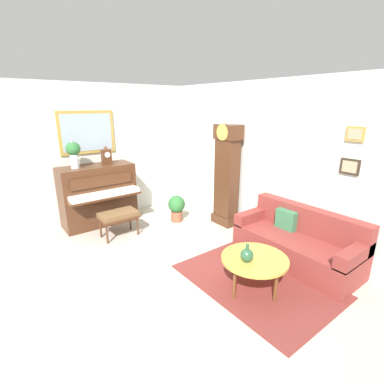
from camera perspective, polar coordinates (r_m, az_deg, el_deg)
The scene contains 13 objects.
ground_plane at distance 4.50m, azimuth -7.77°, elevation -15.84°, with size 6.40×6.00×0.10m, color #B2A899.
wall_left at distance 6.27m, azimuth -20.30°, elevation 7.12°, with size 0.13×4.90×2.80m.
wall_back at distance 5.44m, azimuth 14.20°, elevation 6.18°, with size 5.30×0.13×2.80m.
area_rug at distance 4.31m, azimuth 12.72°, elevation -16.85°, with size 2.10×1.50×0.01m, color maroon.
piano at distance 6.11m, azimuth -18.18°, elevation -0.55°, with size 0.87×1.44×1.23m.
piano_bench at distance 5.48m, azimuth -14.49°, elevation -4.63°, with size 0.42×0.70×0.48m.
grandfather_clock at distance 5.76m, azimuth 6.92°, elevation 2.72°, with size 0.52×0.34×2.03m.
couch at distance 4.83m, azimuth 20.28°, elevation -9.43°, with size 1.90×0.80×0.84m.
coffee_table at distance 3.95m, azimuth 12.38°, elevation -13.08°, with size 0.88×0.88×0.46m.
mantel_clock at distance 6.01m, azimuth -16.74°, elevation 6.93°, with size 0.13×0.18×0.38m.
flower_vase at distance 5.80m, azimuth -22.61°, elevation 7.45°, with size 0.26×0.26×0.58m.
green_jug at distance 3.80m, azimuth 10.90°, elevation -12.25°, with size 0.17×0.17×0.24m.
potted_plant at distance 6.03m, azimuth -3.10°, elevation -2.93°, with size 0.36×0.36×0.56m.
Camera 1 is at (3.33, -1.80, 2.38)m, focal length 26.70 mm.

